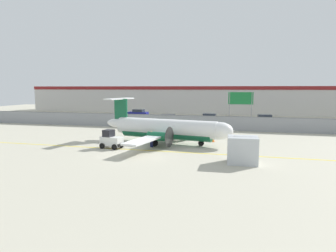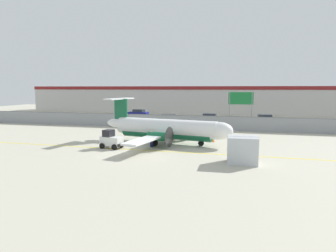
{
  "view_description": "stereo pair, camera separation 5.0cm",
  "coord_description": "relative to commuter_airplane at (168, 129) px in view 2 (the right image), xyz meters",
  "views": [
    {
      "loc": [
        9.57,
        -25.47,
        6.12
      ],
      "look_at": [
        1.12,
        7.28,
        1.8
      ],
      "focal_mm": 32.0,
      "sensor_mm": 36.0,
      "label": 1
    },
    {
      "loc": [
        9.62,
        -25.46,
        6.12
      ],
      "look_at": [
        1.12,
        7.28,
        1.8
      ],
      "focal_mm": 32.0,
      "sensor_mm": 36.0,
      "label": 2
    }
  ],
  "objects": [
    {
      "name": "parking_lot_strip",
      "position": [
        -1.4,
        23.27,
        -1.54
      ],
      "size": [
        98.0,
        17.0,
        0.12
      ],
      "color": "#38383A",
      "rests_on": "ground"
    },
    {
      "name": "parked_car_3",
      "position": [
        11.3,
        20.79,
        -0.71
      ],
      "size": [
        4.32,
        2.26,
        1.58
      ],
      "rotation": [
        0.0,
        0.0,
        3.22
      ],
      "color": "black",
      "rests_on": "parking_lot_strip"
    },
    {
      "name": "parked_car_1",
      "position": [
        -4.52,
        17.02,
        -0.71
      ],
      "size": [
        4.24,
        2.09,
        1.58
      ],
      "rotation": [
        0.0,
        0.0,
        3.17
      ],
      "color": "navy",
      "rests_on": "parking_lot_strip"
    },
    {
      "name": "commuter_airplane",
      "position": [
        0.0,
        0.0,
        0.0
      ],
      "size": [
        15.3,
        16.04,
        4.92
      ],
      "rotation": [
        0.0,
        0.0,
        -0.17
      ],
      "color": "white",
      "rests_on": "ground"
    },
    {
      "name": "perimeter_fence",
      "position": [
        -1.4,
        11.77,
        -0.49
      ],
      "size": [
        98.0,
        0.1,
        2.1
      ],
      "color": "gray",
      "rests_on": "ground"
    },
    {
      "name": "parked_car_2",
      "position": [
        2.32,
        20.52,
        -0.71
      ],
      "size": [
        4.23,
        2.06,
        1.58
      ],
      "rotation": [
        0.0,
        0.0,
        -0.02
      ],
      "color": "navy",
      "rests_on": "parking_lot_strip"
    },
    {
      "name": "parked_car_0",
      "position": [
        -13.39,
        26.97,
        -0.71
      ],
      "size": [
        4.3,
        2.21,
        1.58
      ],
      "rotation": [
        0.0,
        0.0,
        3.08
      ],
      "color": "navy",
      "rests_on": "parking_lot_strip"
    },
    {
      "name": "cargo_container",
      "position": [
        8.09,
        -7.09,
        -0.5
      ],
      "size": [
        2.48,
        2.09,
        2.2
      ],
      "rotation": [
        0.0,
        0.0,
        0.04
      ],
      "color": "#B7BCC1",
      "rests_on": "ground"
    },
    {
      "name": "ground_plane",
      "position": [
        -1.4,
        -4.23,
        -1.6
      ],
      "size": [
        140.0,
        140.0,
        0.01
      ],
      "color": "#B2AD99"
    },
    {
      "name": "highway_sign",
      "position": [
        7.52,
        13.76,
        2.54
      ],
      "size": [
        3.6,
        0.14,
        5.5
      ],
      "color": "slate",
      "rests_on": "ground"
    },
    {
      "name": "baggage_tug",
      "position": [
        -4.95,
        -4.05,
        -0.75
      ],
      "size": [
        2.5,
        1.75,
        1.88
      ],
      "rotation": [
        0.0,
        0.0,
        -0.19
      ],
      "color": "silver",
      "rests_on": "ground"
    },
    {
      "name": "traffic_cone_near_right",
      "position": [
        4.75,
        2.13,
        -1.29
      ],
      "size": [
        0.36,
        0.36,
        0.64
      ],
      "color": "orange",
      "rests_on": "ground"
    },
    {
      "name": "ground_crew_worker",
      "position": [
        -1.12,
        -2.52,
        -0.65
      ],
      "size": [
        0.53,
        0.46,
        1.7
      ],
      "rotation": [
        0.0,
        0.0,
        1.1
      ],
      "color": "#191E4C",
      "rests_on": "ground"
    },
    {
      "name": "traffic_cone_near_left",
      "position": [
        0.11,
        -0.15,
        -1.29
      ],
      "size": [
        0.36,
        0.36,
        0.64
      ],
      "color": "orange",
      "rests_on": "ground"
    },
    {
      "name": "background_building",
      "position": [
        -1.4,
        41.75,
        1.66
      ],
      "size": [
        91.0,
        8.1,
        6.5
      ],
      "color": "beige",
      "rests_on": "ground"
    }
  ]
}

